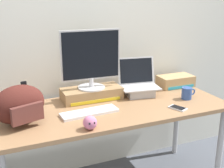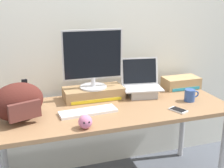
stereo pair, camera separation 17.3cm
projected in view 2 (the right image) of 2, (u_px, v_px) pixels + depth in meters
back_wall at (95, 26)px, 2.52m from camera, size 7.00×0.10×2.60m
desk at (112, 115)px, 2.28m from camera, size 1.77×0.73×0.75m
toner_box_yellow at (93, 93)px, 2.42m from camera, size 0.48×0.21×0.09m
desktop_monitor at (93, 59)px, 2.33m from camera, size 0.48×0.22×0.47m
open_laptop at (141, 88)px, 2.49m from camera, size 0.35×0.28×0.31m
external_keyboard at (88, 112)px, 2.14m from camera, size 0.42×0.15×0.02m
messenger_backpack at (18, 102)px, 1.99m from camera, size 0.40×0.32×0.26m
coffee_mug at (190, 95)px, 2.36m from camera, size 0.12×0.08×0.10m
cell_phone at (178, 110)px, 2.18m from camera, size 0.12×0.15×0.01m
plush_toy at (85, 122)px, 1.89m from camera, size 0.09×0.09×0.09m
toner_box_cyan at (181, 83)px, 2.68m from camera, size 0.32×0.18×0.10m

